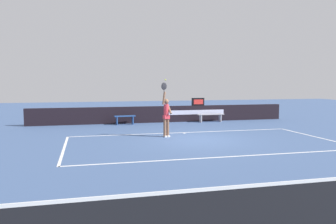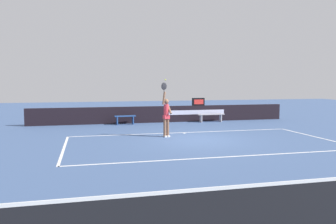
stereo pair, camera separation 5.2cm
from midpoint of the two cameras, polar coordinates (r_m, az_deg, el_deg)
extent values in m
plane|color=#415B89|center=(14.59, 4.87, -4.71)|extent=(60.00, 60.00, 0.00)
cube|color=white|center=(16.56, 2.53, -3.52)|extent=(10.98, 0.10, 0.00)
cube|color=white|center=(11.45, 10.47, -7.49)|extent=(10.98, 0.10, 0.00)
cube|color=white|center=(13.20, -17.44, -5.97)|extent=(0.10, 5.63, 0.00)
cube|color=white|center=(16.62, 23.93, -3.93)|extent=(0.10, 5.63, 0.00)
cube|color=white|center=(16.42, 2.68, -3.60)|extent=(0.10, 0.30, 0.00)
cube|color=black|center=(20.79, -0.96, -0.37)|extent=(16.12, 0.24, 1.00)
cube|color=silver|center=(21.23, 4.64, -0.03)|extent=(3.83, 0.01, 0.28)
cube|color=black|center=(21.37, 5.07, 1.75)|extent=(0.79, 0.19, 0.48)
cube|color=red|center=(21.28, 5.15, 1.74)|extent=(0.62, 0.01, 0.30)
cylinder|color=brown|center=(15.24, -0.14, -2.63)|extent=(0.13, 0.13, 0.87)
cylinder|color=brown|center=(15.17, -0.65, -2.67)|extent=(0.13, 0.13, 0.87)
cube|color=white|center=(15.29, -0.11, -4.12)|extent=(0.16, 0.26, 0.07)
cube|color=white|center=(15.21, -0.61, -4.16)|extent=(0.16, 0.26, 0.07)
cylinder|color=#DA3540|center=(15.13, -0.40, 0.13)|extent=(0.23, 0.23, 0.61)
cube|color=#DA3540|center=(15.15, -0.40, -0.87)|extent=(0.31, 0.28, 0.16)
sphere|color=brown|center=(15.09, -0.40, 1.81)|extent=(0.23, 0.23, 0.23)
cylinder|color=brown|center=(15.03, -0.78, 2.37)|extent=(0.20, 0.15, 0.59)
cylinder|color=brown|center=(15.12, 0.09, 0.53)|extent=(0.21, 0.42, 0.47)
ellipsoid|color=black|center=(15.01, -0.78, 4.43)|extent=(0.30, 0.11, 0.36)
cylinder|color=black|center=(15.02, -0.78, 3.70)|extent=(0.03, 0.03, 0.18)
sphere|color=#D1E537|center=(14.86, -0.55, 5.52)|extent=(0.07, 0.07, 0.07)
cube|color=#B2AEB5|center=(21.10, 7.20, -0.39)|extent=(1.74, 0.41, 0.05)
cube|color=#B2AEB5|center=(20.88, 5.53, -1.09)|extent=(0.07, 0.32, 0.48)
cube|color=#B2AEB5|center=(21.39, 8.82, -0.98)|extent=(0.07, 0.32, 0.48)
cube|color=#25498B|center=(19.81, -7.46, -0.70)|extent=(1.26, 0.45, 0.05)
cube|color=#25498B|center=(19.75, -8.80, -1.46)|extent=(0.08, 0.32, 0.50)
cube|color=#25498B|center=(19.93, -6.13, -1.37)|extent=(0.08, 0.32, 0.50)
camera|label=1|loc=(0.03, -90.10, -0.01)|focal=35.72mm
camera|label=2|loc=(0.03, 89.90, 0.01)|focal=35.72mm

